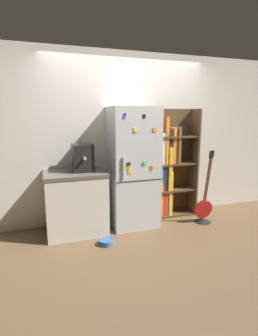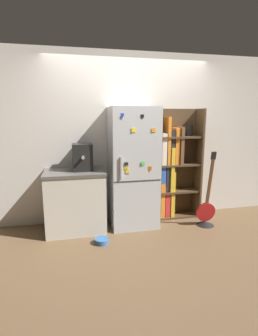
# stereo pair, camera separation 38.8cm
# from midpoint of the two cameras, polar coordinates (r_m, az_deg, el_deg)

# --- Properties ---
(ground_plane) EXTENTS (16.00, 16.00, 0.00)m
(ground_plane) POSITION_cam_midpoint_polar(r_m,az_deg,el_deg) (4.03, 4.21, -12.90)
(ground_plane) COLOR brown
(wall_back) EXTENTS (8.00, 0.05, 2.60)m
(wall_back) POSITION_cam_midpoint_polar(r_m,az_deg,el_deg) (4.15, 2.58, 6.45)
(wall_back) COLOR silver
(wall_back) RESTS_ON ground_plane
(refrigerator) EXTENTS (0.69, 0.61, 1.78)m
(refrigerator) POSITION_cam_midpoint_polar(r_m,az_deg,el_deg) (3.90, 3.74, 0.03)
(refrigerator) COLOR silver
(refrigerator) RESTS_ON ground_plane
(bookshelf) EXTENTS (0.72, 0.30, 1.76)m
(bookshelf) POSITION_cam_midpoint_polar(r_m,az_deg,el_deg) (4.31, 12.01, 0.11)
(bookshelf) COLOR #4C3823
(bookshelf) RESTS_ON ground_plane
(kitchen_counter) EXTENTS (0.85, 0.63, 0.89)m
(kitchen_counter) POSITION_cam_midpoint_polar(r_m,az_deg,el_deg) (3.86, -8.76, -7.06)
(kitchen_counter) COLOR beige
(kitchen_counter) RESTS_ON ground_plane
(espresso_machine) EXTENTS (0.28, 0.34, 0.38)m
(espresso_machine) POSITION_cam_midpoint_polar(r_m,az_deg,el_deg) (3.73, -7.21, 2.35)
(espresso_machine) COLOR black
(espresso_machine) RESTS_ON kitchen_counter
(guitar) EXTENTS (0.30, 0.28, 1.15)m
(guitar) POSITION_cam_midpoint_polar(r_m,az_deg,el_deg) (4.27, 18.92, -9.62)
(guitar) COLOR black
(guitar) RESTS_ON ground_plane
(pet_bowl) EXTENTS (0.19, 0.19, 0.07)m
(pet_bowl) POSITION_cam_midpoint_polar(r_m,az_deg,el_deg) (3.57, -2.79, -15.57)
(pet_bowl) COLOR #3366A5
(pet_bowl) RESTS_ON ground_plane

